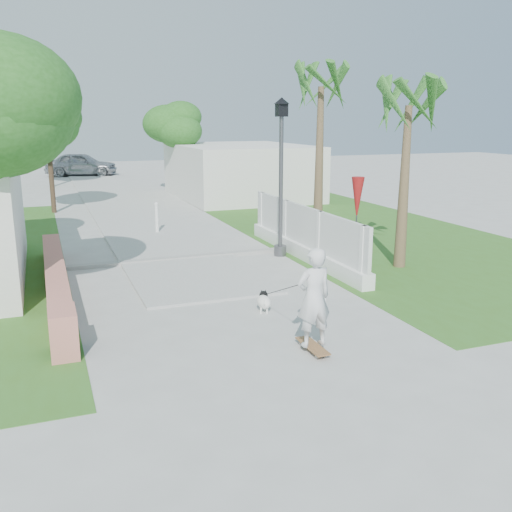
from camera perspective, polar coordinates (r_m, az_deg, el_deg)
name	(u,v)px	position (r m, az deg, el deg)	size (l,w,h in m)	color
ground	(253,333)	(10.66, -0.34, -7.76)	(90.00, 90.00, 0.00)	#B7B7B2
path_strip	(115,197)	(29.76, -13.96, 5.78)	(3.20, 36.00, 0.06)	#B7B7B2
curb	(178,258)	(16.15, -7.78, -0.24)	(6.50, 0.25, 0.10)	#999993
grass_right	(359,230)	(20.59, 10.23, 2.54)	(8.00, 20.00, 0.01)	#3A6821
pink_wall	(57,284)	(13.35, -19.31, -2.70)	(0.45, 8.20, 0.80)	tan
lattice_fence	(303,239)	(16.21, 4.76, 1.68)	(0.35, 7.00, 1.50)	white
building_right	(240,171)	(29.01, -1.65, 8.51)	(6.00, 8.00, 2.60)	silver
street_lamp	(281,172)	(16.18, 2.51, 8.43)	(0.44, 0.44, 4.44)	#59595E
bollard	(157,217)	(19.92, -9.90, 3.88)	(0.14, 0.14, 1.09)	white
patio_umbrella	(357,199)	(16.23, 10.10, 5.63)	(0.36, 0.36, 2.30)	#59595E
tree_path_left	(47,120)	(25.29, -20.17, 12.67)	(3.40, 3.40, 5.23)	#4C3826
tree_path_right	(175,126)	(30.04, -8.10, 12.75)	(3.00, 3.00, 4.79)	#4C3826
tree_path_far	(47,119)	(35.29, -20.15, 12.71)	(3.20, 3.20, 5.17)	#4C3826
palm_far	(321,98)	(17.75, 6.51, 15.47)	(1.80, 1.80, 5.30)	brown
palm_near	(408,115)	(15.32, 14.99, 13.43)	(1.80, 1.80, 4.70)	brown
skateboarder	(294,294)	(10.16, 3.82, -3.82)	(0.64, 2.86, 1.82)	olive
dog	(264,301)	(11.77, 0.79, -4.52)	(0.40, 0.57, 0.41)	white
parked_car	(81,164)	(41.46, -17.07, 8.77)	(1.90, 4.73, 1.61)	#B0B4B8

